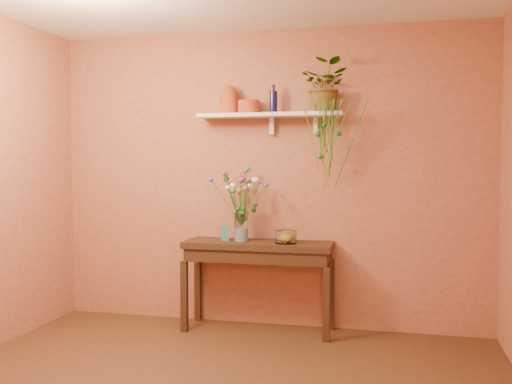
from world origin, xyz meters
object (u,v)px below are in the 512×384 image
blue_bottle (273,102)px  glass_bowl (286,237)px  spider_plant (326,86)px  glass_vase (241,229)px  terracotta_jug (229,100)px  bouquet (241,190)px  sideboard (258,255)px

blue_bottle → glass_bowl: 1.21m
spider_plant → glass_vase: 1.46m
terracotta_jug → spider_plant: bearing=-0.9°
glass_vase → glass_bowl: (0.41, -0.04, -0.06)m
spider_plant → bouquet: size_ratio=0.86×
blue_bottle → spider_plant: spider_plant is taller
sideboard → terracotta_jug: terracotta_jug is taller
blue_bottle → bouquet: (-0.27, -0.11, -0.78)m
blue_bottle → glass_vase: bearing=-157.2°
sideboard → bouquet: bearing=-177.1°
terracotta_jug → sideboard: bearing=-22.8°
sideboard → bouquet: size_ratio=2.51×
spider_plant → bouquet: spider_plant is taller
glass_vase → terracotta_jug: bearing=137.7°
glass_vase → bouquet: (0.00, 0.00, 0.35)m
glass_vase → bouquet: 0.35m
terracotta_jug → glass_bowl: 1.35m
sideboard → bouquet: 0.60m
sideboard → blue_bottle: (0.11, 0.10, 1.36)m
spider_plant → sideboard: bearing=-168.8°
terracotta_jug → glass_vase: terracotta_jug is taller
sideboard → glass_bowl: 0.31m
blue_bottle → bouquet: size_ratio=0.48×
sideboard → bouquet: (-0.15, -0.01, 0.58)m
sideboard → terracotta_jug: size_ratio=5.00×
terracotta_jug → spider_plant: (0.88, -0.01, 0.10)m
blue_bottle → glass_vase: size_ratio=0.99×
terracotta_jug → glass_vase: (0.15, -0.14, -1.16)m
sideboard → blue_bottle: bearing=42.2°
spider_plant → bouquet: 1.17m
terracotta_jug → bouquet: size_ratio=0.50×
spider_plant → bouquet: (-0.73, -0.12, -0.90)m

